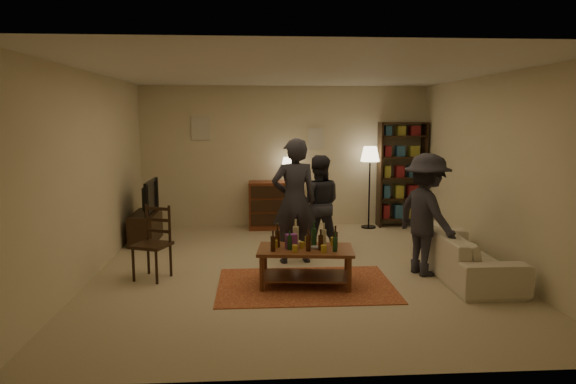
{
  "coord_description": "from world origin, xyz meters",
  "views": [
    {
      "loc": [
        -0.59,
        -6.9,
        2.11
      ],
      "look_at": [
        -0.13,
        0.1,
        1.08
      ],
      "focal_mm": 32.0,
      "sensor_mm": 36.0,
      "label": 1
    }
  ],
  "objects": [
    {
      "name": "tv_stand",
      "position": [
        -2.44,
        1.8,
        0.38
      ],
      "size": [
        0.4,
        1.0,
        1.06
      ],
      "color": "black",
      "rests_on": "ground"
    },
    {
      "name": "person_by_sofa",
      "position": [
        1.7,
        -0.3,
        0.82
      ],
      "size": [
        0.93,
        1.2,
        1.64
      ],
      "primitive_type": "imported",
      "rotation": [
        0.0,
        0.0,
        1.92
      ],
      "color": "#292830",
      "rests_on": "ground"
    },
    {
      "name": "floor_lamp",
      "position": [
        1.6,
        2.65,
        1.32
      ],
      "size": [
        0.36,
        0.36,
        1.56
      ],
      "color": "black",
      "rests_on": "ground"
    },
    {
      "name": "floor",
      "position": [
        0.0,
        0.0,
        0.0
      ],
      "size": [
        6.0,
        6.0,
        0.0
      ],
      "primitive_type": "plane",
      "color": "#C6B793",
      "rests_on": "ground"
    },
    {
      "name": "room_shell",
      "position": [
        -0.65,
        2.98,
        1.81
      ],
      "size": [
        6.0,
        6.0,
        6.0
      ],
      "color": "beige",
      "rests_on": "ground"
    },
    {
      "name": "dining_chair",
      "position": [
        -1.92,
        -0.22,
        0.51
      ],
      "size": [
        0.55,
        0.55,
        0.98
      ],
      "rotation": [
        0.0,
        0.0,
        -0.38
      ],
      "color": "black",
      "rests_on": "ground"
    },
    {
      "name": "rug",
      "position": [
        0.04,
        -0.69,
        0.01
      ],
      "size": [
        2.2,
        1.5,
        0.01
      ],
      "primitive_type": "cube",
      "color": "maroon",
      "rests_on": "ground"
    },
    {
      "name": "person_left",
      "position": [
        -0.02,
        0.39,
        0.91
      ],
      "size": [
        0.72,
        0.52,
        1.82
      ],
      "primitive_type": "imported",
      "rotation": [
        0.0,
        0.0,
        3.28
      ],
      "color": "#282830",
      "rests_on": "ground"
    },
    {
      "name": "dresser",
      "position": [
        -0.19,
        2.71,
        0.48
      ],
      "size": [
        1.0,
        0.5,
        1.36
      ],
      "color": "maroon",
      "rests_on": "ground"
    },
    {
      "name": "sofa",
      "position": [
        2.2,
        -0.4,
        0.3
      ],
      "size": [
        0.81,
        2.08,
        0.61
      ],
      "primitive_type": "imported",
      "rotation": [
        0.0,
        0.0,
        1.57
      ],
      "color": "beige",
      "rests_on": "ground"
    },
    {
      "name": "person_right",
      "position": [
        0.4,
        0.96,
        0.76
      ],
      "size": [
        0.8,
        0.65,
        1.53
      ],
      "primitive_type": "imported",
      "rotation": [
        0.0,
        0.0,
        3.04
      ],
      "color": "#2A2A32",
      "rests_on": "ground"
    },
    {
      "name": "coffee_table",
      "position": [
        0.04,
        -0.68,
        0.42
      ],
      "size": [
        1.25,
        0.77,
        0.82
      ],
      "rotation": [
        0.0,
        0.0,
        -0.11
      ],
      "color": "brown",
      "rests_on": "ground"
    },
    {
      "name": "bookshelf",
      "position": [
        2.25,
        2.78,
        1.03
      ],
      "size": [
        0.9,
        0.34,
        2.02
      ],
      "color": "black",
      "rests_on": "ground"
    }
  ]
}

